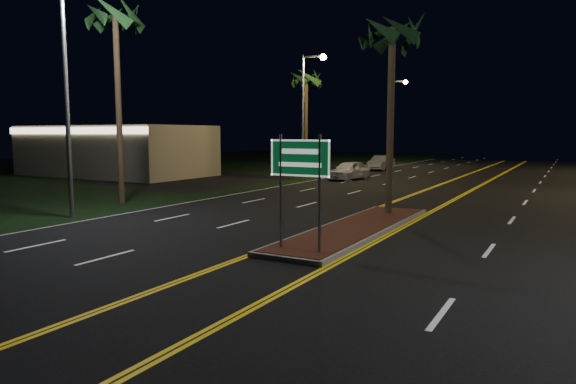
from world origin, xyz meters
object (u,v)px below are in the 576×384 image
Objects in this scene: commercial_building at (116,151)px; car_far at (381,162)px; palm_left_near at (115,19)px; palm_left_far at (306,79)px; streetlight_left_near at (72,74)px; streetlight_left_far at (393,112)px; median_island at (356,228)px; highway_sign at (300,169)px; car_near at (349,169)px; palm_median at (392,33)px; streetlight_left_mid at (308,102)px.

commercial_building reaches higher than car_far.
palm_left_far is (-0.30, 20.00, -0.93)m from palm_left_near.
palm_left_near reaches higher than streetlight_left_near.
streetlight_left_near is 1.00× the size of streetlight_left_far.
median_island is 3.20× the size of highway_sign.
streetlight_left_far is 1.84× the size of car_near.
palm_left_near is at bearing -89.14° from palm_left_far.
car_far is at bearing 109.64° from palm_median.
median_island is at bearing 90.00° from highway_sign.
palm_left_near is (-1.89, -36.00, 3.02)m from streetlight_left_far.
palm_left_far reaches higher than palm_median.
car_far reaches higher than median_island.
streetlight_left_mid is 16.39m from palm_left_near.
median_island is 1.05× the size of palm_left_near.
highway_sign is 0.66× the size of car_near.
commercial_building is 1.53× the size of palm_left_near.
streetlight_left_mid reaches higher than commercial_building.
streetlight_left_mid is at bearing 128.17° from palm_median.
highway_sign is 11.17m from streetlight_left_near.
streetlight_left_mid reaches higher than palm_median.
streetlight_left_near reaches higher than palm_median.
highway_sign is 9.11m from palm_median.
streetlight_left_near is (15.39, -15.99, 3.65)m from commercial_building.
streetlight_left_near reaches higher than palm_left_far.
highway_sign is 23.93m from streetlight_left_mid.
car_near is (2.67, 21.45, -4.84)m from streetlight_left_near.
streetlight_left_mid is 13.46m from car_far.
streetlight_left_near is 22.15m from car_near.
commercial_building is at bearing 133.90° from streetlight_left_near.
palm_left_near is (-1.89, -16.00, 3.02)m from streetlight_left_mid.
palm_median is (0.00, 3.50, 7.19)m from median_island.
palm_left_far is (-12.80, 25.20, 5.34)m from highway_sign.
streetlight_left_mid is 17.25m from palm_median.
highway_sign is at bearing -63.41° from streetlight_left_mid.
median_island is 15.20m from palm_left_near.
highway_sign is at bearing -22.60° from palm_left_near.
streetlight_left_far is 16.28m from palm_left_far.
streetlight_left_far is at bearing 104.44° from highway_sign.
median_island is 2.10× the size of car_near.
streetlight_left_mid is at bearing -95.96° from car_far.
palm_left_near reaches higher than car_near.
commercial_building is at bearing 138.39° from palm_left_near.
streetlight_left_near reaches higher than car_far.
highway_sign is 0.39× the size of palm_median.
car_near is at bearing 16.83° from commercial_building.
streetlight_left_near is 0.92× the size of palm_left_near.
commercial_building is 1.67× the size of streetlight_left_near.
median_island is 4.80m from highway_sign.
palm_median is at bearing -70.18° from car_far.
commercial_building is 18.90m from car_near.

